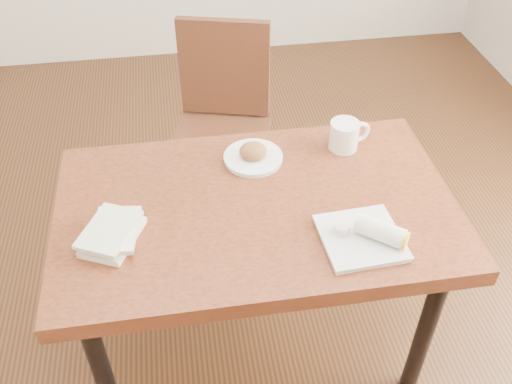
{
  "coord_description": "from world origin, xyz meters",
  "views": [
    {
      "loc": [
        -0.21,
        -1.32,
        1.98
      ],
      "look_at": [
        0.0,
        0.0,
        0.8
      ],
      "focal_mm": 40.0,
      "sensor_mm": 36.0,
      "label": 1
    }
  ],
  "objects": [
    {
      "name": "coffee_mug",
      "position": [
        0.36,
        0.25,
        0.8
      ],
      "size": [
        0.15,
        0.1,
        0.1
      ],
      "color": "white",
      "rests_on": "table"
    },
    {
      "name": "book_stack",
      "position": [
        -0.44,
        -0.09,
        0.78
      ],
      "size": [
        0.21,
        0.24,
        0.05
      ],
      "color": "white",
      "rests_on": "table"
    },
    {
      "name": "chair_far",
      "position": [
        -0.02,
        0.81,
        0.55
      ],
      "size": [
        0.52,
        0.52,
        0.95
      ],
      "color": "#4D2616",
      "rests_on": "ground"
    },
    {
      "name": "ground",
      "position": [
        0.0,
        0.0,
        -0.01
      ],
      "size": [
        4.0,
        5.0,
        0.01
      ],
      "primitive_type": "cube",
      "color": "#472814",
      "rests_on": "ground"
    },
    {
      "name": "table",
      "position": [
        0.0,
        0.0,
        0.67
      ],
      "size": [
        1.27,
        0.78,
        0.75
      ],
      "color": "brown",
      "rests_on": "ground"
    },
    {
      "name": "plate_burrito",
      "position": [
        0.3,
        -0.21,
        0.77
      ],
      "size": [
        0.25,
        0.25,
        0.08
      ],
      "color": "white",
      "rests_on": "table"
    },
    {
      "name": "plate_scone",
      "position": [
        0.03,
        0.22,
        0.77
      ],
      "size": [
        0.21,
        0.21,
        0.07
      ],
      "color": "white",
      "rests_on": "table"
    }
  ]
}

